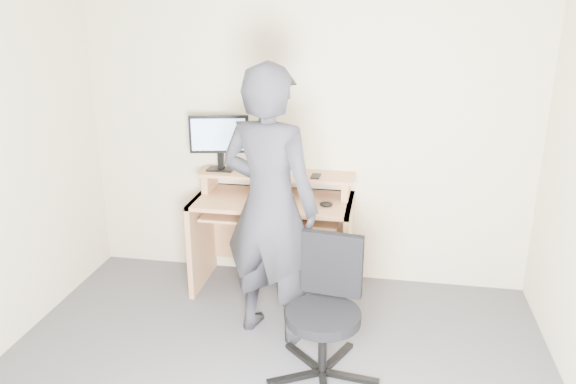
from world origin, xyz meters
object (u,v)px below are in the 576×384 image
(person, at_px, (270,206))
(desk, at_px, (275,220))
(monitor, at_px, (219,138))
(office_chair, at_px, (326,304))

(person, bearing_deg, desk, -64.45)
(monitor, bearing_deg, person, -65.65)
(desk, distance_m, office_chair, 1.19)
(person, bearing_deg, monitor, -37.03)
(office_chair, height_order, person, person)
(desk, relative_size, monitor, 2.64)
(monitor, xyz_separation_m, office_chair, (0.97, -1.13, -0.71))
(monitor, distance_m, person, 0.97)
(person, bearing_deg, office_chair, 154.93)
(monitor, bearing_deg, desk, -20.23)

